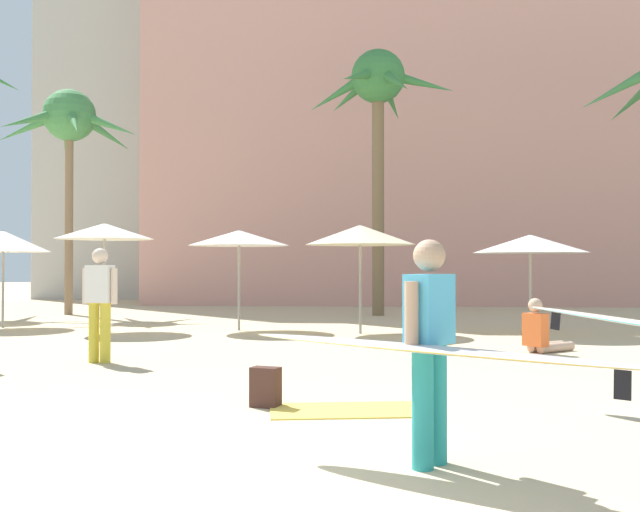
{
  "coord_description": "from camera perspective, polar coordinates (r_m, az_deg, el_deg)",
  "views": [
    {
      "loc": [
        1.48,
        -4.66,
        1.49
      ],
      "look_at": [
        0.88,
        4.95,
        1.62
      ],
      "focal_mm": 40.27,
      "sensor_mm": 36.0,
      "label": 1
    }
  ],
  "objects": [
    {
      "name": "palm_tree_center",
      "position": [
        22.28,
        4.59,
        12.58
      ],
      "size": [
        4.47,
        4.24,
        8.05
      ],
      "color": "brown",
      "rests_on": "ground"
    },
    {
      "name": "cafe_umbrella_2",
      "position": [
        18.97,
        -23.87,
        1.07
      ],
      "size": [
        2.19,
        2.19,
        2.35
      ],
      "color": "gray",
      "rests_on": "ground"
    },
    {
      "name": "cafe_umbrella_1",
      "position": [
        16.35,
        16.37,
        0.93
      ],
      "size": [
        2.49,
        2.49,
        2.18
      ],
      "color": "gray",
      "rests_on": "ground"
    },
    {
      "name": "cafe_umbrella_3",
      "position": [
        16.72,
        -6.45,
        1.42
      ],
      "size": [
        2.34,
        2.34,
        2.32
      ],
      "color": "gray",
      "rests_on": "ground"
    },
    {
      "name": "hotel_pink",
      "position": [
        32.82,
        5.19,
        13.93
      ],
      "size": [
        18.84,
        10.31,
        19.67
      ],
      "primitive_type": "cube",
      "color": "#DB9989",
      "rests_on": "ground"
    },
    {
      "name": "palm_tree_far_left",
      "position": [
        23.73,
        -19.3,
        9.82
      ],
      "size": [
        4.43,
        4.02,
        6.93
      ],
      "color": "#896B4C",
      "rests_on": "ground"
    },
    {
      "name": "hotel_tower_gray",
      "position": [
        38.08,
        -10.17,
        14.04
      ],
      "size": [
        12.3,
        9.17,
        22.48
      ],
      "primitive_type": "cube",
      "color": "#BCB7AD",
      "rests_on": "ground"
    },
    {
      "name": "person_mid_left",
      "position": [
        12.99,
        17.22,
        -5.91
      ],
      "size": [
        0.98,
        0.89,
        0.94
      ],
      "rotation": [
        0.0,
        0.0,
        0.67
      ],
      "color": "#D1A889",
      "rests_on": "ground"
    },
    {
      "name": "person_mid_right",
      "position": [
        5.31,
        8.83,
        -6.98
      ],
      "size": [
        2.9,
        1.88,
        1.69
      ],
      "rotation": [
        0.0,
        0.0,
        2.52
      ],
      "color": "teal",
      "rests_on": "ground"
    },
    {
      "name": "person_far_left",
      "position": [
        11.57,
        -17.1,
        -3.34
      ],
      "size": [
        0.61,
        0.3,
        1.76
      ],
      "rotation": [
        0.0,
        0.0,
        1.35
      ],
      "color": "gold",
      "rests_on": "ground"
    },
    {
      "name": "ground",
      "position": [
        5.11,
        -14.1,
        -17.71
      ],
      "size": [
        120.0,
        120.0,
        0.0
      ],
      "primitive_type": "plane",
      "color": "#C6B28C"
    },
    {
      "name": "beach_towel",
      "position": [
        7.54,
        2.57,
        -12.13
      ],
      "size": [
        1.78,
        1.03,
        0.01
      ],
      "primitive_type": "cube",
      "rotation": [
        0.0,
        0.0,
        0.14
      ],
      "color": "#F4CC4C",
      "rests_on": "ground"
    },
    {
      "name": "cafe_umbrella_0",
      "position": [
        17.1,
        -16.74,
        1.88
      ],
      "size": [
        2.22,
        2.22,
        2.47
      ],
      "color": "gray",
      "rests_on": "ground"
    },
    {
      "name": "backpack",
      "position": [
        7.72,
        -4.31,
        -10.39
      ],
      "size": [
        0.34,
        0.31,
        0.42
      ],
      "rotation": [
        0.0,
        0.0,
        1.25
      ],
      "color": "#442820",
      "rests_on": "ground"
    },
    {
      "name": "cafe_umbrella_4",
      "position": [
        15.87,
        3.22,
        1.68
      ],
      "size": [
        2.43,
        2.43,
        2.4
      ],
      "color": "gray",
      "rests_on": "ground"
    }
  ]
}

